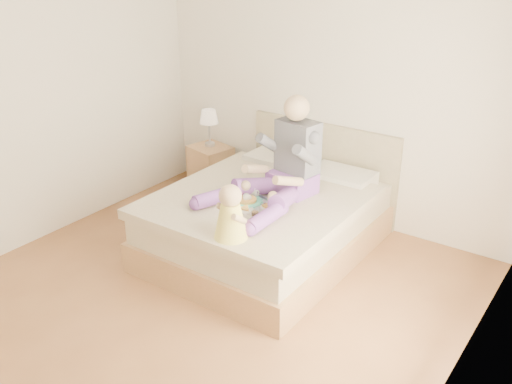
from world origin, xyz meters
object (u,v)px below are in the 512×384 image
Objects in this scene: nightstand at (211,168)px; tray at (253,204)px; bed at (271,218)px; adult at (282,168)px; baby at (232,216)px.

nightstand is 1.89m from tray.
tray is at bearing -78.50° from bed.
adult is 0.89m from baby.
adult is (0.16, -0.06, 0.57)m from bed.
adult is at bearing 118.34° from baby.
tray reaches higher than nightstand.
nightstand is 1.84m from adult.
tray is at bearing -26.73° from nightstand.
adult reaches higher than baby.
bed is 1.56m from nightstand.
baby reaches higher than nightstand.
nightstand is 2.41m from baby.
nightstand is at bearing 155.49° from baby.
bed is 4.06× the size of nightstand.
adult reaches higher than tray.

